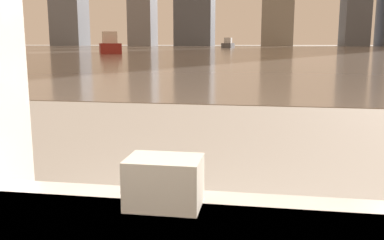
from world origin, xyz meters
TOP-DOWN VIEW (x-y plane):
  - towel_stack at (-0.01, 0.92)m, footprint 0.24×0.17m
  - harbor_water at (0.00, 62.00)m, footprint 180.00×110.00m
  - harbor_boat_0 at (-6.04, 78.15)m, footprint 2.05×5.01m
  - harbor_boat_3 at (-14.10, 38.96)m, footprint 3.80×5.69m

SIDE VIEW (x-z plane):
  - harbor_water at x=0.00m, z-range 0.00..0.01m
  - towel_stack at x=-0.01m, z-range 0.56..0.72m
  - harbor_boat_0 at x=-6.04m, z-range -0.26..1.58m
  - harbor_boat_3 at x=-14.10m, z-range -0.29..1.73m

